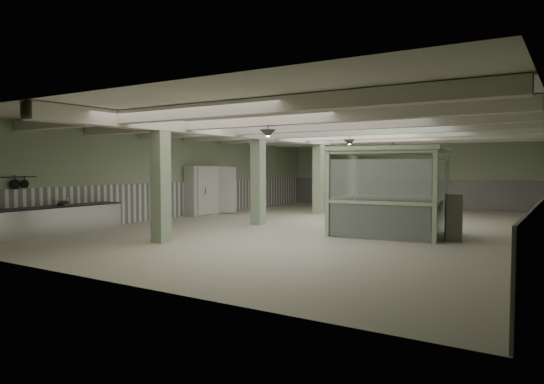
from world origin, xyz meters
The scene contains 31 objects.
floor centered at (0.00, 0.00, 0.00)m, with size 20.00×20.00×0.00m, color beige.
ceiling centered at (0.00, 0.00, 3.60)m, with size 14.00×20.00×0.02m, color white.
wall_back centered at (0.00, 10.00, 1.80)m, with size 14.00×0.02×3.60m, color #93A281.
wall_front centered at (0.00, -10.00, 1.80)m, with size 14.00×0.02×3.60m, color #93A281.
wall_left centered at (-7.00, 0.00, 1.80)m, with size 0.02×20.00×3.60m, color #93A281.
wainscot_left centered at (-6.97, 0.00, 0.75)m, with size 0.05×19.90×1.50m, color white.
wainscot_back centered at (0.00, 9.97, 0.75)m, with size 13.90×0.05×1.50m, color white.
girder centered at (-2.50, 0.00, 3.38)m, with size 0.45×19.90×0.40m, color beige.
beam_a centered at (0.00, -7.50, 3.42)m, with size 13.90×0.35×0.32m, color beige.
beam_b centered at (0.00, -5.00, 3.42)m, with size 13.90×0.35×0.32m, color beige.
beam_c centered at (0.00, -2.50, 3.42)m, with size 13.90×0.35×0.32m, color beige.
beam_d centered at (0.00, 0.00, 3.42)m, with size 13.90×0.35×0.32m, color beige.
beam_e centered at (0.00, 2.50, 3.42)m, with size 13.90×0.35×0.32m, color beige.
beam_f centered at (0.00, 5.00, 3.42)m, with size 13.90×0.35×0.32m, color beige.
beam_g centered at (0.00, 7.50, 3.42)m, with size 13.90×0.35×0.32m, color beige.
column_a centered at (-2.50, -6.00, 1.80)m, with size 0.42×0.42×3.60m, color #99AF8D.
column_b centered at (-2.50, -1.00, 1.80)m, with size 0.42×0.42×3.60m, color #99AF8D.
column_c centered at (-2.50, 4.00, 1.80)m, with size 0.42×0.42×3.60m, color #99AF8D.
column_d centered at (-2.50, 8.00, 1.80)m, with size 0.42×0.42×3.60m, color #99AF8D.
hook_rail centered at (-6.93, -7.60, 1.85)m, with size 0.02×0.02×1.20m, color black.
pendant_front centered at (0.50, -5.00, 3.05)m, with size 0.44×0.44×0.22m, color #314130.
pendant_mid centered at (0.50, 0.50, 3.05)m, with size 0.44×0.44×0.22m, color #314130.
pendant_back centered at (0.50, 5.50, 3.05)m, with size 0.44×0.44×0.22m, color #314130.
prep_counter centered at (-6.54, -7.00, 0.46)m, with size 0.92×5.28×0.91m.
pitcher_far centered at (-6.59, -6.15, 1.03)m, with size 0.18×0.21×0.26m, color silver, non-canonical shape.
veg_colander centered at (-6.51, -6.37, 0.99)m, with size 0.40×0.40×0.18m, color #3D3D41, non-canonical shape.
skillet_near centered at (-6.88, -7.72, 1.63)m, with size 0.31×0.31×0.04m, color black.
skillet_far centered at (-6.88, -7.43, 1.63)m, with size 0.27×0.27×0.04m, color black.
walkin_cooler centered at (-6.62, 1.00, 1.10)m, with size 1.14×2.40×2.20m.
guard_booth centered at (2.50, -0.95, 1.86)m, with size 3.70×3.22×2.78m.
filing_cabinet centered at (4.53, -1.23, 0.69)m, with size 0.44×0.63×1.37m, color #515648.
Camera 1 is at (7.55, -15.99, 2.17)m, focal length 32.00 mm.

